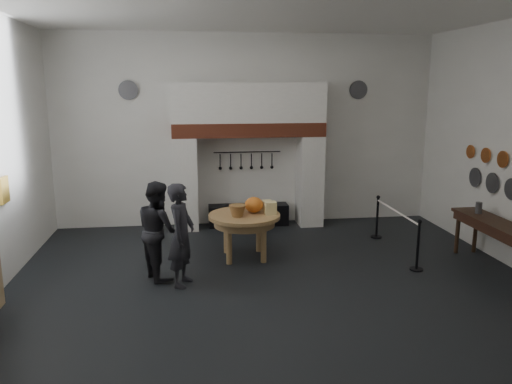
{
  "coord_description": "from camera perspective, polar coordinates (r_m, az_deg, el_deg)",
  "views": [
    {
      "loc": [
        -1.37,
        -7.82,
        3.32
      ],
      "look_at": [
        -0.15,
        1.24,
        1.35
      ],
      "focal_mm": 35.0,
      "sensor_mm": 36.0,
      "label": 1
    }
  ],
  "objects": [
    {
      "name": "floor",
      "position": [
        8.6,
        2.12,
        -10.54
      ],
      "size": [
        9.0,
        8.0,
        0.02
      ],
      "primitive_type": "cube",
      "color": "black",
      "rests_on": "ground"
    },
    {
      "name": "ceiling",
      "position": [
        8.02,
        2.39,
        20.62
      ],
      "size": [
        9.0,
        8.0,
        0.02
      ],
      "primitive_type": "cube",
      "color": "silver",
      "rests_on": "wall_back"
    },
    {
      "name": "wall_back",
      "position": [
        11.94,
        -1.06,
        7.02
      ],
      "size": [
        9.0,
        0.02,
        4.5
      ],
      "primitive_type": "cube",
      "color": "silver",
      "rests_on": "floor"
    },
    {
      "name": "wall_front",
      "position": [
        4.19,
        11.66,
        -2.85
      ],
      "size": [
        9.0,
        0.02,
        4.5
      ],
      "primitive_type": "cube",
      "color": "silver",
      "rests_on": "floor"
    },
    {
      "name": "chimney_pier_left",
      "position": [
        11.68,
        -8.05,
        0.97
      ],
      "size": [
        0.55,
        0.7,
        2.15
      ],
      "primitive_type": "cube",
      "color": "silver",
      "rests_on": "floor"
    },
    {
      "name": "chimney_pier_right",
      "position": [
        12.02,
        6.15,
        1.33
      ],
      "size": [
        0.55,
        0.7,
        2.15
      ],
      "primitive_type": "cube",
      "color": "silver",
      "rests_on": "floor"
    },
    {
      "name": "hearth_brick_band",
      "position": [
        11.59,
        -0.86,
        7.17
      ],
      "size": [
        3.5,
        0.72,
        0.32
      ],
      "primitive_type": "cube",
      "color": "#9E442B",
      "rests_on": "chimney_pier_left"
    },
    {
      "name": "chimney_hood",
      "position": [
        11.55,
        -0.87,
        10.18
      ],
      "size": [
        3.5,
        0.7,
        0.9
      ],
      "primitive_type": "cube",
      "color": "silver",
      "rests_on": "hearth_brick_band"
    },
    {
      "name": "iron_range",
      "position": [
        12.02,
        -0.87,
        -2.64
      ],
      "size": [
        1.9,
        0.45,
        0.5
      ],
      "primitive_type": "cube",
      "color": "black",
      "rests_on": "floor"
    },
    {
      "name": "utensil_rail",
      "position": [
        11.92,
        -1.01,
        4.59
      ],
      "size": [
        1.6,
        0.02,
        0.02
      ],
      "primitive_type": "cylinder",
      "rotation": [
        0.0,
        1.57,
        0.0
      ],
      "color": "black",
      "rests_on": "wall_back"
    },
    {
      "name": "wall_plaque",
      "position": [
        9.31,
        -26.84,
        0.2
      ],
      "size": [
        0.05,
        0.34,
        0.44
      ],
      "primitive_type": "cube",
      "color": "gold",
      "rests_on": "wall_left"
    },
    {
      "name": "work_table",
      "position": [
        9.63,
        -1.34,
        -2.75
      ],
      "size": [
        1.41,
        1.41,
        0.07
      ],
      "primitive_type": "cylinder",
      "rotation": [
        0.0,
        0.0,
        0.01
      ],
      "color": "tan",
      "rests_on": "floor"
    },
    {
      "name": "pumpkin",
      "position": [
        9.71,
        -0.24,
        -1.48
      ],
      "size": [
        0.36,
        0.36,
        0.31
      ],
      "primitive_type": "ellipsoid",
      "color": "orange",
      "rests_on": "work_table"
    },
    {
      "name": "cheese_block_big",
      "position": [
        9.61,
        1.65,
        -1.83
      ],
      "size": [
        0.22,
        0.22,
        0.24
      ],
      "primitive_type": "cube",
      "color": "#E3CE87",
      "rests_on": "work_table"
    },
    {
      "name": "cheese_block_small",
      "position": [
        9.9,
        1.26,
        -1.53
      ],
      "size": [
        0.18,
        0.18,
        0.2
      ],
      "primitive_type": "cube",
      "color": "#E0CC86",
      "rests_on": "work_table"
    },
    {
      "name": "wicker_basket",
      "position": [
        9.44,
        -2.15,
        -2.16
      ],
      "size": [
        0.32,
        0.32,
        0.22
      ],
      "primitive_type": "cone",
      "rotation": [
        3.14,
        0.0,
        0.01
      ],
      "color": "#945936",
      "rests_on": "work_table"
    },
    {
      "name": "bread_loaf",
      "position": [
        9.94,
        -2.14,
        -1.7
      ],
      "size": [
        0.31,
        0.18,
        0.13
      ],
      "primitive_type": "ellipsoid",
      "color": "#A96E3C",
      "rests_on": "work_table"
    },
    {
      "name": "visitor_near",
      "position": [
        8.41,
        -8.52,
        -4.87
      ],
      "size": [
        0.59,
        0.73,
        1.75
      ],
      "primitive_type": "imported",
      "rotation": [
        0.0,
        0.0,
        1.27
      ],
      "color": "black",
      "rests_on": "floor"
    },
    {
      "name": "visitor_far",
      "position": [
        8.81,
        -11.09,
        -4.28
      ],
      "size": [
        0.93,
        1.02,
        1.72
      ],
      "primitive_type": "imported",
      "rotation": [
        0.0,
        0.0,
        1.98
      ],
      "color": "black",
      "rests_on": "floor"
    },
    {
      "name": "side_table",
      "position": [
        10.01,
        25.81,
        -3.24
      ],
      "size": [
        0.55,
        2.2,
        0.06
      ],
      "primitive_type": "cube",
      "color": "#331C12",
      "rests_on": "floor"
    },
    {
      "name": "pewter_jug",
      "position": [
        10.46,
        24.1,
        -1.67
      ],
      "size": [
        0.12,
        0.12,
        0.22
      ],
      "primitive_type": "cylinder",
      "color": "#4E4E54",
      "rests_on": "side_table"
    },
    {
      "name": "copper_pan_b",
      "position": [
        10.45,
        26.37,
        3.37
      ],
      "size": [
        0.03,
        0.32,
        0.32
      ],
      "primitive_type": "cylinder",
      "rotation": [
        0.0,
        1.57,
        0.0
      ],
      "color": "#C6662D",
      "rests_on": "wall_right"
    },
    {
      "name": "copper_pan_c",
      "position": [
        10.91,
        24.78,
        3.83
      ],
      "size": [
        0.03,
        0.3,
        0.3
      ],
      "primitive_type": "cylinder",
      "rotation": [
        0.0,
        1.57,
        0.0
      ],
      "color": "#C6662D",
      "rests_on": "wall_right"
    },
    {
      "name": "copper_pan_d",
      "position": [
        11.37,
        23.31,
        4.25
      ],
      "size": [
        0.03,
        0.28,
        0.28
      ],
      "primitive_type": "cylinder",
      "rotation": [
        0.0,
        1.57,
        0.0
      ],
      "color": "#C6662D",
      "rests_on": "wall_right"
    },
    {
      "name": "pewter_plate_left",
      "position": [
        10.24,
        27.18,
        0.29
      ],
      "size": [
        0.03,
        0.4,
        0.4
      ],
      "primitive_type": "cylinder",
      "rotation": [
        0.0,
        1.57,
        0.0
      ],
      "color": "#4C4C51",
      "rests_on": "wall_right"
    },
    {
      "name": "pewter_plate_mid",
      "position": [
        10.73,
        25.38,
        0.95
      ],
      "size": [
        0.03,
        0.4,
        0.4
      ],
      "primitive_type": "cylinder",
      "rotation": [
        0.0,
        1.57,
        0.0
      ],
      "color": "#4C4C51",
      "rests_on": "wall_right"
    },
    {
      "name": "pewter_plate_right",
      "position": [
        11.23,
        23.74,
        1.54
      ],
      "size": [
        0.03,
        0.4,
        0.4
      ],
      "primitive_type": "cylinder",
      "rotation": [
        0.0,
        1.57,
        0.0
      ],
      "color": "#4C4C51",
      "rests_on": "wall_right"
    },
    {
      "name": "pewter_plate_back_left",
      "position": [
        11.85,
        -14.4,
        11.21
      ],
      "size": [
        0.44,
        0.03,
        0.44
      ],
      "primitive_type": "cylinder",
      "rotation": [
        1.57,
        0.0,
        0.0
      ],
      "color": "#4C4C51",
      "rests_on": "wall_back"
    },
    {
      "name": "pewter_plate_back_right",
      "position": [
        12.46,
        11.62,
        11.37
      ],
      "size": [
        0.44,
        0.03,
        0.44
      ],
      "primitive_type": "cylinder",
      "rotation": [
        1.57,
        0.0,
        0.0
      ],
      "color": "#4C4C51",
      "rests_on": "wall_back"
    },
    {
      "name": "barrier_post_near",
      "position": [
        9.54,
        18.01,
        -5.95
      ],
      "size": [
        0.05,
        0.05,
        0.9
      ],
      "primitive_type": "cylinder",
      "color": "black",
      "rests_on": "floor"
    },
    {
      "name": "barrier_post_far",
      "position": [
        11.3,
        13.68,
        -2.9
      ],
      "size": [
        0.05,
        0.05,
        0.9
      ],
      "primitive_type": "cylinder",
      "color": "black",
      "rests_on": "floor"
    },
    {
      "name": "barrier_rope",
      "position": [
        10.31,
        15.79,
        -2.16
      ],
      "size": [
        0.04,
        2.0,
        0.04
      ],
      "primitive_type": "cylinder",
      "rotation": [
        1.57,
        0.0,
        0.0
      ],
      "color": "white",
      "rests_on": "barrier_post_near"
    }
  ]
}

